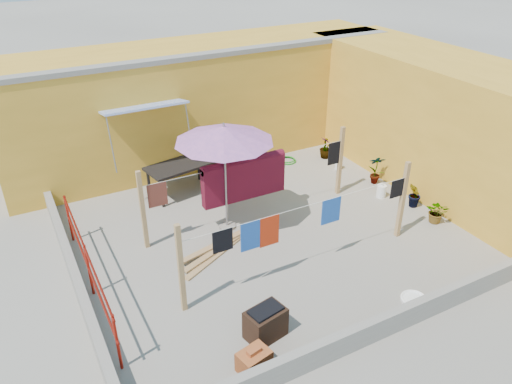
{
  "coord_description": "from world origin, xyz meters",
  "views": [
    {
      "loc": [
        -4.59,
        -8.03,
        6.19
      ],
      "look_at": [
        -0.13,
        0.3,
        0.96
      ],
      "focal_mm": 35.0,
      "sensor_mm": 36.0,
      "label": 1
    }
  ],
  "objects_px": {
    "patio_umbrella": "(224,135)",
    "water_jug_a": "(381,191)",
    "plant_back_a": "(219,166)",
    "brick_stack": "(254,361)",
    "brazier": "(265,323)",
    "green_hose": "(287,160)",
    "water_jug_b": "(338,165)",
    "white_basin": "(414,299)",
    "outdoor_table": "(181,167)"
  },
  "relations": [
    {
      "from": "water_jug_b",
      "to": "plant_back_a",
      "type": "xyz_separation_m",
      "value": [
        -3.22,
        0.95,
        0.3
      ]
    },
    {
      "from": "white_basin",
      "to": "water_jug_a",
      "type": "distance_m",
      "value": 3.91
    },
    {
      "from": "white_basin",
      "to": "brazier",
      "type": "bearing_deg",
      "value": 169.19
    },
    {
      "from": "green_hose",
      "to": "plant_back_a",
      "type": "xyz_separation_m",
      "value": [
        -2.22,
        -0.15,
        0.4
      ]
    },
    {
      "from": "patio_umbrella",
      "to": "water_jug_b",
      "type": "xyz_separation_m",
      "value": [
        4.02,
        1.24,
        -2.13
      ]
    },
    {
      "from": "plant_back_a",
      "to": "brick_stack",
      "type": "bearing_deg",
      "value": -109.65
    },
    {
      "from": "water_jug_b",
      "to": "patio_umbrella",
      "type": "bearing_deg",
      "value": -162.83
    },
    {
      "from": "outdoor_table",
      "to": "green_hose",
      "type": "bearing_deg",
      "value": 5.23
    },
    {
      "from": "patio_umbrella",
      "to": "white_basin",
      "type": "height_order",
      "value": "patio_umbrella"
    },
    {
      "from": "brick_stack",
      "to": "water_jug_b",
      "type": "height_order",
      "value": "brick_stack"
    },
    {
      "from": "brick_stack",
      "to": "green_hose",
      "type": "bearing_deg",
      "value": 54.79
    },
    {
      "from": "brazier",
      "to": "white_basin",
      "type": "height_order",
      "value": "brazier"
    },
    {
      "from": "white_basin",
      "to": "water_jug_a",
      "type": "bearing_deg",
      "value": 58.16
    },
    {
      "from": "brazier",
      "to": "green_hose",
      "type": "xyz_separation_m",
      "value": [
        3.88,
        5.68,
        -0.25
      ]
    },
    {
      "from": "outdoor_table",
      "to": "brazier",
      "type": "bearing_deg",
      "value": -95.99
    },
    {
      "from": "water_jug_b",
      "to": "plant_back_a",
      "type": "relative_size",
      "value": 0.35
    },
    {
      "from": "plant_back_a",
      "to": "white_basin",
      "type": "bearing_deg",
      "value": -79.22
    },
    {
      "from": "plant_back_a",
      "to": "water_jug_a",
      "type": "bearing_deg",
      "value": -40.46
    },
    {
      "from": "outdoor_table",
      "to": "water_jug_a",
      "type": "height_order",
      "value": "outdoor_table"
    },
    {
      "from": "brick_stack",
      "to": "water_jug_a",
      "type": "bearing_deg",
      "value": 31.67
    },
    {
      "from": "patio_umbrella",
      "to": "water_jug_b",
      "type": "bearing_deg",
      "value": 17.17
    },
    {
      "from": "brazier",
      "to": "white_basin",
      "type": "xyz_separation_m",
      "value": [
        2.82,
        -0.54,
        -0.24
      ]
    },
    {
      "from": "brick_stack",
      "to": "water_jug_a",
      "type": "distance_m",
      "value": 6.33
    },
    {
      "from": "patio_umbrella",
      "to": "plant_back_a",
      "type": "relative_size",
      "value": 2.92
    },
    {
      "from": "brick_stack",
      "to": "white_basin",
      "type": "xyz_separation_m",
      "value": [
        3.32,
        0.0,
        -0.14
      ]
    },
    {
      "from": "white_basin",
      "to": "water_jug_b",
      "type": "relative_size",
      "value": 1.62
    },
    {
      "from": "water_jug_a",
      "to": "plant_back_a",
      "type": "xyz_separation_m",
      "value": [
        -3.22,
        2.74,
        0.27
      ]
    },
    {
      "from": "brick_stack",
      "to": "white_basin",
      "type": "bearing_deg",
      "value": 0.0
    },
    {
      "from": "outdoor_table",
      "to": "white_basin",
      "type": "xyz_separation_m",
      "value": [
        2.26,
        -5.91,
        -0.67
      ]
    },
    {
      "from": "brazier",
      "to": "water_jug_b",
      "type": "relative_size",
      "value": 2.39
    },
    {
      "from": "brazier",
      "to": "green_hose",
      "type": "distance_m",
      "value": 6.88
    },
    {
      "from": "brick_stack",
      "to": "green_hose",
      "type": "distance_m",
      "value": 7.61
    },
    {
      "from": "outdoor_table",
      "to": "brick_stack",
      "type": "distance_m",
      "value": 6.03
    },
    {
      "from": "brick_stack",
      "to": "brazier",
      "type": "xyz_separation_m",
      "value": [
        0.5,
        0.54,
        0.1
      ]
    },
    {
      "from": "green_hose",
      "to": "water_jug_a",
      "type": "bearing_deg",
      "value": -70.96
    },
    {
      "from": "plant_back_a",
      "to": "patio_umbrella",
      "type": "bearing_deg",
      "value": -110.02
    },
    {
      "from": "water_jug_b",
      "to": "white_basin",
      "type": "bearing_deg",
      "value": -111.97
    },
    {
      "from": "water_jug_a",
      "to": "water_jug_b",
      "type": "bearing_deg",
      "value": 89.93
    },
    {
      "from": "patio_umbrella",
      "to": "white_basin",
      "type": "relative_size",
      "value": 5.11
    },
    {
      "from": "patio_umbrella",
      "to": "brick_stack",
      "type": "height_order",
      "value": "patio_umbrella"
    },
    {
      "from": "brick_stack",
      "to": "brazier",
      "type": "bearing_deg",
      "value": 46.98
    },
    {
      "from": "brick_stack",
      "to": "water_jug_b",
      "type": "relative_size",
      "value": 1.82
    },
    {
      "from": "patio_umbrella",
      "to": "white_basin",
      "type": "bearing_deg",
      "value": -63.25
    },
    {
      "from": "water_jug_b",
      "to": "brick_stack",
      "type": "bearing_deg",
      "value": -136.47
    },
    {
      "from": "patio_umbrella",
      "to": "water_jug_a",
      "type": "xyz_separation_m",
      "value": [
        4.02,
        -0.55,
        -2.1
      ]
    },
    {
      "from": "brazier",
      "to": "brick_stack",
      "type": "bearing_deg",
      "value": -133.02
    },
    {
      "from": "brazier",
      "to": "plant_back_a",
      "type": "height_order",
      "value": "plant_back_a"
    },
    {
      "from": "outdoor_table",
      "to": "water_jug_b",
      "type": "relative_size",
      "value": 5.97
    },
    {
      "from": "brick_stack",
      "to": "green_hose",
      "type": "relative_size",
      "value": 1.05
    },
    {
      "from": "outdoor_table",
      "to": "plant_back_a",
      "type": "height_order",
      "value": "plant_back_a"
    }
  ]
}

